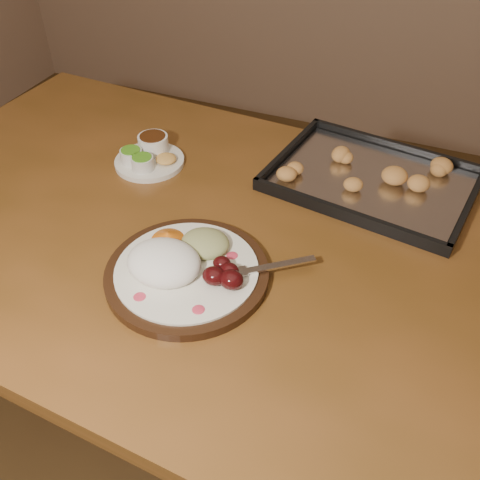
% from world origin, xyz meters
% --- Properties ---
extents(dining_table, '(1.55, 0.99, 0.75)m').
position_xyz_m(dining_table, '(-0.05, 0.18, 0.65)').
color(dining_table, brown).
rests_on(dining_table, ground).
extents(dinner_plate, '(0.35, 0.29, 0.07)m').
position_xyz_m(dinner_plate, '(-0.04, 0.05, 0.77)').
color(dinner_plate, black).
rests_on(dinner_plate, dining_table).
extents(condiment_saucer, '(0.16, 0.16, 0.05)m').
position_xyz_m(condiment_saucer, '(-0.28, 0.34, 0.77)').
color(condiment_saucer, silver).
rests_on(condiment_saucer, dining_table).
extents(baking_tray, '(0.46, 0.37, 0.04)m').
position_xyz_m(baking_tray, '(0.21, 0.46, 0.76)').
color(baking_tray, black).
rests_on(baking_tray, dining_table).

